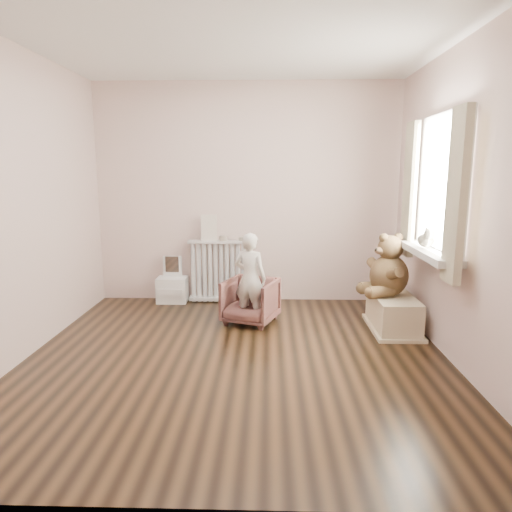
{
  "coord_description": "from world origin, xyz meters",
  "views": [
    {
      "loc": [
        0.27,
        -3.69,
        1.58
      ],
      "look_at": [
        0.15,
        0.45,
        0.8
      ],
      "focal_mm": 32.0,
      "sensor_mm": 36.0,
      "label": 1
    }
  ],
  "objects_px": {
    "armchair": "(250,301)",
    "toy_bench": "(393,310)",
    "child": "(250,278)",
    "toy_vanity": "(172,280)",
    "plush_cat": "(426,237)",
    "teddy_bear": "(390,263)",
    "radiator": "(218,270)"
  },
  "relations": [
    {
      "from": "toy_vanity",
      "to": "plush_cat",
      "type": "bearing_deg",
      "value": -26.96
    },
    {
      "from": "radiator",
      "to": "toy_vanity",
      "type": "relative_size",
      "value": 1.35
    },
    {
      "from": "toy_vanity",
      "to": "toy_bench",
      "type": "relative_size",
      "value": 0.76
    },
    {
      "from": "radiator",
      "to": "plush_cat",
      "type": "distance_m",
      "value": 2.48
    },
    {
      "from": "armchair",
      "to": "child",
      "type": "height_order",
      "value": "child"
    },
    {
      "from": "armchair",
      "to": "child",
      "type": "xyz_separation_m",
      "value": [
        0.0,
        -0.05,
        0.26
      ]
    },
    {
      "from": "radiator",
      "to": "plush_cat",
      "type": "height_order",
      "value": "plush_cat"
    },
    {
      "from": "radiator",
      "to": "armchair",
      "type": "relative_size",
      "value": 1.46
    },
    {
      "from": "armchair",
      "to": "radiator",
      "type": "bearing_deg",
      "value": 139.28
    },
    {
      "from": "child",
      "to": "teddy_bear",
      "type": "height_order",
      "value": "teddy_bear"
    },
    {
      "from": "armchair",
      "to": "toy_bench",
      "type": "distance_m",
      "value": 1.45
    },
    {
      "from": "toy_vanity",
      "to": "armchair",
      "type": "relative_size",
      "value": 1.08
    },
    {
      "from": "plush_cat",
      "to": "toy_bench",
      "type": "bearing_deg",
      "value": 93.33
    },
    {
      "from": "toy_vanity",
      "to": "child",
      "type": "bearing_deg",
      "value": -38.95
    },
    {
      "from": "armchair",
      "to": "plush_cat",
      "type": "relative_size",
      "value": 2.33
    },
    {
      "from": "toy_vanity",
      "to": "teddy_bear",
      "type": "relative_size",
      "value": 0.91
    },
    {
      "from": "toy_vanity",
      "to": "child",
      "type": "height_order",
      "value": "child"
    },
    {
      "from": "armchair",
      "to": "teddy_bear",
      "type": "xyz_separation_m",
      "value": [
        1.4,
        -0.11,
        0.43
      ]
    },
    {
      "from": "toy_vanity",
      "to": "armchair",
      "type": "distance_m",
      "value": 1.23
    },
    {
      "from": "child",
      "to": "toy_bench",
      "type": "bearing_deg",
      "value": -163.95
    },
    {
      "from": "radiator",
      "to": "plush_cat",
      "type": "relative_size",
      "value": 3.4
    },
    {
      "from": "teddy_bear",
      "to": "child",
      "type": "bearing_deg",
      "value": 161.55
    },
    {
      "from": "armchair",
      "to": "toy_bench",
      "type": "relative_size",
      "value": 0.7
    },
    {
      "from": "radiator",
      "to": "toy_bench",
      "type": "height_order",
      "value": "radiator"
    },
    {
      "from": "armchair",
      "to": "plush_cat",
      "type": "xyz_separation_m",
      "value": [
        1.58,
        -0.56,
        0.76
      ]
    },
    {
      "from": "teddy_bear",
      "to": "plush_cat",
      "type": "xyz_separation_m",
      "value": [
        0.19,
        -0.45,
        0.33
      ]
    },
    {
      "from": "toy_bench",
      "to": "child",
      "type": "bearing_deg",
      "value": 175.25
    },
    {
      "from": "armchair",
      "to": "child",
      "type": "bearing_deg",
      "value": -69.2
    },
    {
      "from": "toy_vanity",
      "to": "toy_bench",
      "type": "xyz_separation_m",
      "value": [
        2.42,
        -0.91,
        -0.08
      ]
    },
    {
      "from": "child",
      "to": "teddy_bear",
      "type": "bearing_deg",
      "value": -161.64
    },
    {
      "from": "teddy_bear",
      "to": "toy_bench",
      "type": "bearing_deg",
      "value": -68.91
    },
    {
      "from": "armchair",
      "to": "plush_cat",
      "type": "distance_m",
      "value": 1.84
    }
  ]
}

